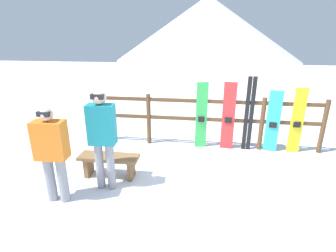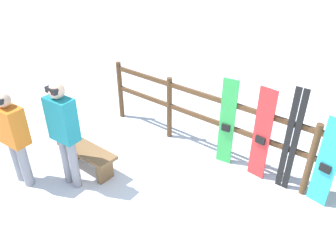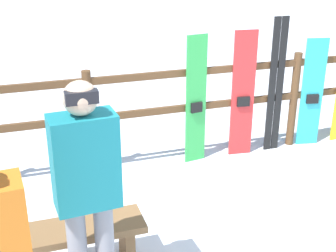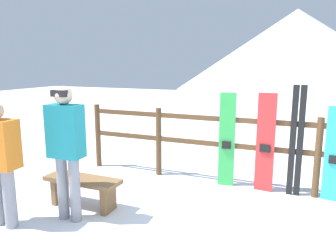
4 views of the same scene
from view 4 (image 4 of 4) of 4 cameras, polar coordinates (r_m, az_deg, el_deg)
ground_plane at (r=4.05m, az=4.65°, el=-18.68°), size 40.00×40.00×0.00m
mountain_backdrop at (r=27.23m, az=21.30°, el=12.21°), size 18.00×18.00×6.00m
fence at (r=5.45m, az=10.92°, el=-2.84°), size 5.31×0.10×1.22m
bench at (r=4.80m, az=-14.62°, el=-10.06°), size 1.10×0.36×0.43m
person_teal at (r=4.27m, az=-17.33°, el=-3.00°), size 0.45×0.27×1.73m
snowboard_green at (r=5.40m, az=10.21°, el=-2.46°), size 0.26×0.08×1.54m
snowboard_red at (r=5.30m, az=16.59°, el=-2.91°), size 0.29×0.08×1.56m
ski_pair_black at (r=5.26m, az=21.45°, el=-2.53°), size 0.20×0.02×1.69m
snowboard_cyan at (r=5.31m, az=27.09°, el=-4.52°), size 0.28×0.10×1.40m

